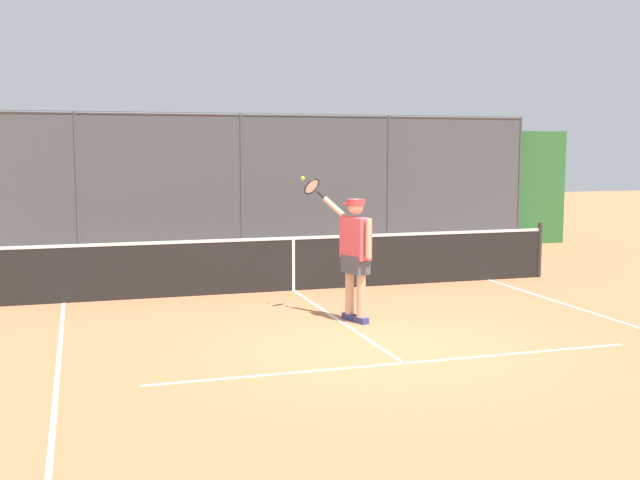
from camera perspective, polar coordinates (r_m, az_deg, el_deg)
name	(u,v)px	position (r m, az deg, el deg)	size (l,w,h in m)	color
ground_plane	(378,346)	(10.13, 4.26, -7.71)	(60.00, 60.00, 0.00)	#B76B42
court_line_markings	(414,370)	(9.13, 6.85, -9.33)	(7.82, 9.06, 0.01)	white
fence_backdrop	(236,192)	(18.82, -6.08, 3.46)	(17.49, 1.37, 3.31)	#474C51
tennis_net	(293,263)	(13.90, -1.95, -1.67)	(10.05, 0.09, 1.07)	#2D2D2D
tennis_player	(355,249)	(11.36, 2.52, -0.63)	(0.76, 1.34, 2.09)	navy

